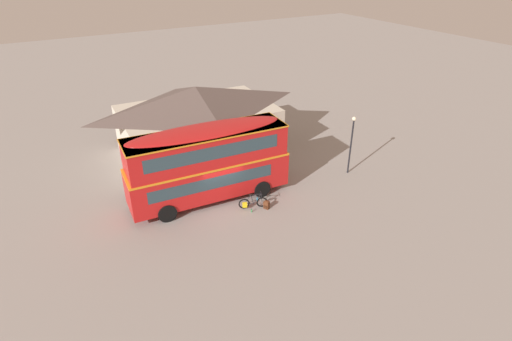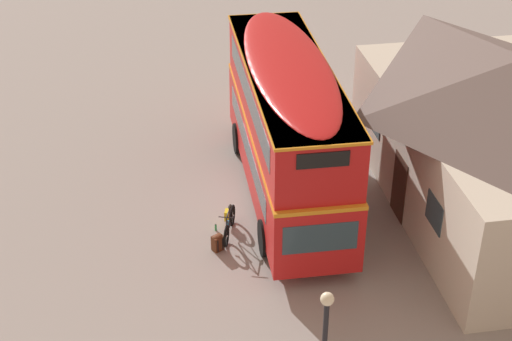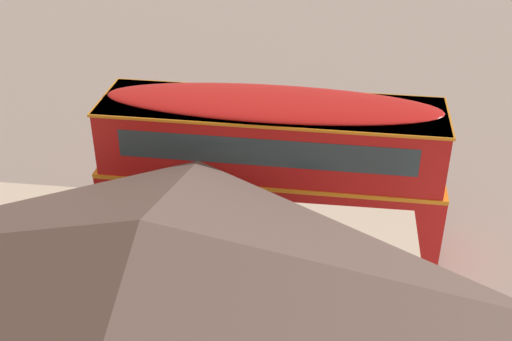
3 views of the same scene
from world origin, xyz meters
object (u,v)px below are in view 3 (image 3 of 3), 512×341
object	(u,v)px
double_decker_bus	(270,165)
water_bottle_green_metal	(230,190)
touring_bicycle	(221,189)
backpack_on_ground	(202,183)

from	to	relation	value
double_decker_bus	water_bottle_green_metal	distance (m)	3.94
double_decker_bus	touring_bicycle	bearing A→B (deg)	-51.62
water_bottle_green_metal	double_decker_bus	bearing A→B (deg)	120.29
touring_bicycle	water_bottle_green_metal	distance (m)	0.52
backpack_on_ground	water_bottle_green_metal	bearing A→B (deg)	174.02
touring_bicycle	water_bottle_green_metal	world-z (taller)	touring_bicycle
touring_bicycle	backpack_on_ground	bearing A→B (deg)	-33.26
double_decker_bus	water_bottle_green_metal	world-z (taller)	double_decker_bus
double_decker_bus	touring_bicycle	size ratio (longest dim) A/B	5.88
backpack_on_ground	touring_bicycle	bearing A→B (deg)	146.74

